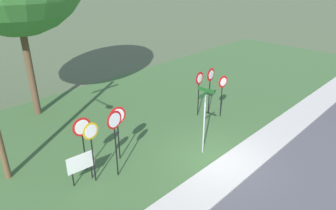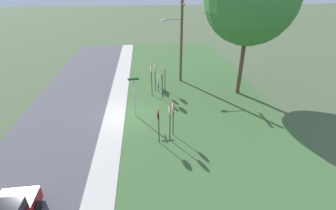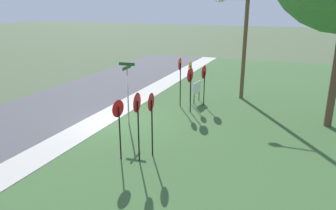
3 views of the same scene
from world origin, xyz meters
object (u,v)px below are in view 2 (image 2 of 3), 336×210
(stop_sign_far_left, at_px, (162,79))
(stop_sign_far_center, at_px, (165,73))
(yield_sign_near_right, at_px, (158,119))
(street_name_post, at_px, (134,94))
(yield_sign_far_left, at_px, (173,110))
(notice_board, at_px, (158,81))
(yield_sign_near_left, at_px, (170,114))
(utility_pole, at_px, (180,36))
(stop_sign_near_right, at_px, (155,72))
(stop_sign_near_left, at_px, (151,73))

(stop_sign_far_left, relative_size, stop_sign_far_center, 1.04)
(yield_sign_near_right, bearing_deg, street_name_post, -146.73)
(yield_sign_near_right, relative_size, yield_sign_far_left, 0.93)
(yield_sign_near_right, height_order, notice_board, yield_sign_near_right)
(yield_sign_near_left, bearing_deg, utility_pole, 163.81)
(utility_pole, height_order, notice_board, utility_pole)
(yield_sign_near_left, xyz_separation_m, street_name_post, (-3.41, -2.26, -0.18))
(yield_sign_near_right, height_order, utility_pole, utility_pole)
(stop_sign_far_center, height_order, street_name_post, street_name_post)
(yield_sign_near_left, bearing_deg, street_name_post, -151.41)
(street_name_post, bearing_deg, yield_sign_far_left, 37.88)
(yield_sign_near_right, bearing_deg, yield_sign_far_left, 137.41)
(stop_sign_far_center, distance_m, notice_board, 1.21)
(stop_sign_far_left, bearing_deg, stop_sign_far_center, 170.93)
(yield_sign_near_right, distance_m, notice_board, 8.53)
(stop_sign_near_right, bearing_deg, stop_sign_near_left, -25.31)
(stop_sign_far_left, bearing_deg, yield_sign_far_left, 7.84)
(yield_sign_near_left, xyz_separation_m, yield_sign_far_left, (-0.62, 0.28, -0.11))
(stop_sign_far_left, xyz_separation_m, yield_sign_far_left, (5.72, 0.29, 0.08))
(stop_sign_far_left, distance_m, notice_board, 2.23)
(stop_sign_near_left, xyz_separation_m, stop_sign_near_right, (-0.83, 0.35, -0.24))
(stop_sign_far_center, bearing_deg, street_name_post, -27.45)
(stop_sign_far_left, relative_size, street_name_post, 0.81)
(stop_sign_far_left, bearing_deg, stop_sign_near_left, -126.66)
(stop_sign_near_left, relative_size, utility_pole, 0.34)
(yield_sign_far_left, bearing_deg, yield_sign_near_right, -56.81)
(yield_sign_near_left, distance_m, yield_sign_far_left, 0.68)
(stop_sign_near_left, distance_m, utility_pole, 4.93)
(stop_sign_near_right, bearing_deg, street_name_post, -23.35)
(yield_sign_far_left, bearing_deg, stop_sign_near_right, -178.09)
(stop_sign_near_left, height_order, yield_sign_near_right, stop_sign_near_left)
(yield_sign_near_left, xyz_separation_m, notice_board, (-8.32, -0.22, -1.18))
(stop_sign_far_center, xyz_separation_m, utility_pole, (-2.46, 1.69, 2.77))
(stop_sign_near_left, xyz_separation_m, notice_board, (-1.21, 0.66, -1.25))
(stop_sign_far_left, relative_size, utility_pole, 0.30)
(stop_sign_near_left, distance_m, yield_sign_near_left, 7.16)
(stop_sign_near_right, height_order, utility_pole, utility_pole)
(yield_sign_near_left, relative_size, utility_pole, 0.32)
(stop_sign_near_right, bearing_deg, stop_sign_far_left, 15.53)
(stop_sign_far_center, relative_size, yield_sign_near_right, 1.01)
(street_name_post, bearing_deg, notice_board, 153.10)
(stop_sign_far_center, distance_m, yield_sign_near_right, 8.00)
(stop_sign_near_right, height_order, stop_sign_far_center, stop_sign_near_right)
(yield_sign_near_right, distance_m, street_name_post, 3.88)
(stop_sign_far_left, distance_m, utility_pole, 5.18)
(stop_sign_near_right, height_order, yield_sign_near_right, stop_sign_near_right)
(yield_sign_near_left, height_order, street_name_post, street_name_post)
(stop_sign_far_left, relative_size, yield_sign_far_left, 0.98)
(utility_pole, bearing_deg, stop_sign_near_right, -48.03)
(stop_sign_near_right, bearing_deg, notice_board, 138.15)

